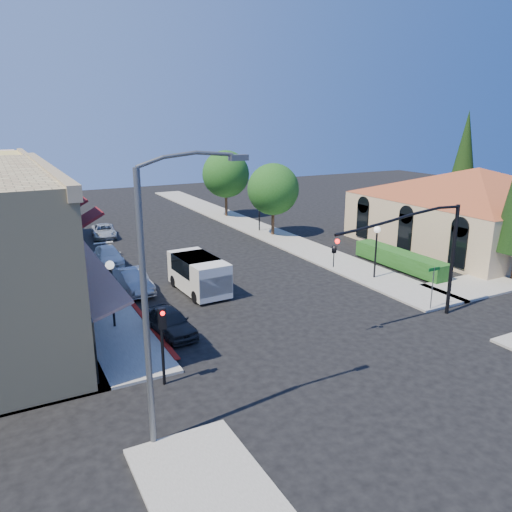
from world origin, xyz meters
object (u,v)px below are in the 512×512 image
street_tree_b (226,174)px  parked_car_a (170,322)px  cobra_streetlight (155,291)px  parked_car_c (109,255)px  conifer_far (464,159)px  street_tree_a (273,189)px  lamppost_right_far (259,203)px  white_van (199,272)px  street_name_sign (433,281)px  lamppost_right_near (377,239)px  secondary_signal (162,332)px  lamppost_left_far (68,225)px  lamppost_left_near (111,277)px  parked_car_d (104,231)px  signal_mast_arm (425,245)px  parked_car_b (133,281)px

street_tree_b → parked_car_a: bearing=-120.0°
cobra_streetlight → parked_car_c: size_ratio=2.26×
conifer_far → cobra_streetlight: (-37.15, -20.00, -1.09)m
cobra_streetlight → street_tree_a: bearing=53.2°
lamppost_right_far → parked_car_c: 15.38m
white_van → lamppost_right_far: bearing=49.2°
white_van → street_name_sign: bearing=-41.1°
lamppost_right_near → parked_car_a: 14.98m
secondary_signal → street_name_sign: 15.53m
secondary_signal → lamppost_left_far: (-0.50, 20.59, 0.42)m
lamppost_right_far → parked_car_c: lamppost_right_far is taller
lamppost_left_near → white_van: bearing=27.7°
street_tree_b → lamppost_right_near: size_ratio=1.97×
street_name_sign → parked_car_d: street_name_sign is taller
lamppost_right_far → parked_car_c: size_ratio=0.87×
street_tree_b → signal_mast_arm: size_ratio=0.88×
signal_mast_arm → parked_car_b: 17.01m
lamppost_left_far → parked_car_d: lamppost_left_far is taller
conifer_far → white_van: size_ratio=2.20×
lamppost_right_far → parked_car_d: lamppost_right_far is taller
signal_mast_arm → lamppost_left_far: signal_mast_arm is taller
lamppost_left_near → parked_car_d: (3.70, 20.44, -2.16)m
secondary_signal → white_van: secondary_signal is taller
lamppost_right_near → lamppost_right_far: bearing=90.0°
secondary_signal → parked_car_b: (1.80, 11.59, -1.63)m
lamppost_right_near → street_name_sign: bearing=-99.8°
parked_car_b → parked_car_d: bearing=81.7°
lamppost_left_near → street_tree_a: bearing=39.0°
secondary_signal → parked_car_d: (3.20, 27.03, -1.74)m
street_name_sign → street_tree_a: bearing=86.2°
street_tree_b → street_name_sign: bearing=-92.5°
lamppost_right_near → parked_car_d: lamppost_right_near is taller
street_name_sign → parked_car_a: bearing=164.5°
lamppost_left_far → parked_car_d: bearing=60.1°
lamppost_left_far → parked_car_a: size_ratio=0.94×
parked_car_c → parked_car_d: parked_car_c is taller
lamppost_left_near → lamppost_left_far: bearing=90.0°
white_van → parked_car_c: bearing=111.6°
lamppost_left_far → lamppost_right_near: (17.00, -14.00, 0.00)m
parked_car_d → parked_car_a: bearing=-87.4°
cobra_streetlight → lamppost_right_near: 20.44m
street_name_sign → parked_car_d: bearing=115.1°
cobra_streetlight → street_name_sign: cobra_streetlight is taller
conifer_far → street_name_sign: (-20.50, -15.80, -4.66)m
lamppost_left_near → parked_car_b: size_ratio=0.85×
parked_car_b → parked_car_c: (0.00, 7.00, -0.09)m
secondary_signal → cobra_streetlight: (-1.15, -3.41, 2.95)m
conifer_far → cobra_streetlight: 42.20m
parked_car_d → street_tree_a: bearing=-19.1°
cobra_streetlight → parked_car_b: bearing=78.9°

